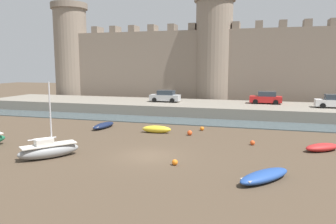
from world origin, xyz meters
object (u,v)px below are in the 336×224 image
Objects in this scene: mooring_buoy_off_centre at (202,129)px; car_quay_east at (334,101)px; mooring_buoy_near_channel at (252,143)px; rowboat_foreground_centre at (322,147)px; rowboat_foreground_left at (264,176)px; sailboat_midflat_right at (49,150)px; rowboat_near_channel_right at (156,129)px; car_quay_centre_east at (165,96)px; car_quay_centre_west at (266,98)px; mooring_buoy_mid_mud at (190,133)px; mooring_buoy_near_shore at (175,162)px; rowboat_midflat_left at (104,125)px.

mooring_buoy_off_centre is 17.95m from car_quay_east.
rowboat_foreground_centre is at bearing -5.26° from mooring_buoy_near_channel.
sailboat_midflat_right is at bearing 177.53° from rowboat_foreground_left.
car_quay_centre_east is (-3.28, 13.95, 1.77)m from rowboat_near_channel_right.
mooring_buoy_off_centre is 0.10× the size of car_quay_centre_west.
rowboat_foreground_left is at bearing -90.39° from car_quay_centre_west.
mooring_buoy_off_centre is (-5.92, 13.11, -0.11)m from rowboat_foreground_left.
mooring_buoy_near_channel is at bearing -119.11° from car_quay_east.
mooring_buoy_off_centre is at bearing 153.01° from rowboat_foreground_centre.
rowboat_foreground_left is 0.92× the size of car_quay_centre_west.
mooring_buoy_near_shore is at bearing -83.66° from mooring_buoy_mid_mud.
rowboat_near_channel_right is 4.61m from mooring_buoy_off_centre.
car_quay_centre_west is at bearing 86.55° from mooring_buoy_near_channel.
car_quay_east is (13.87, 11.22, 1.93)m from mooring_buoy_off_centre.
rowboat_foreground_centre reaches higher than mooring_buoy_near_channel.
car_quay_east reaches higher than mooring_buoy_mid_mud.
rowboat_foreground_left is at bearing -2.47° from sailboat_midflat_right.
rowboat_foreground_centre reaches higher than mooring_buoy_mid_mud.
rowboat_midflat_left reaches higher than mooring_buoy_near_channel.
sailboat_midflat_right is 15.17m from mooring_buoy_off_centre.
rowboat_foreground_centre reaches higher than mooring_buoy_off_centre.
car_quay_centre_east is at bearing -172.75° from car_quay_centre_west.
sailboat_midflat_right reaches higher than car_quay_centre_east.
rowboat_foreground_left is 0.92× the size of car_quay_centre_east.
sailboat_midflat_right is at bearing -150.23° from mooring_buoy_near_channel.
car_quay_centre_west is (1.09, 18.09, 1.95)m from mooring_buoy_near_channel.
rowboat_foreground_left reaches higher than mooring_buoy_near_channel.
rowboat_near_channel_right reaches higher than rowboat_foreground_centre.
mooring_buoy_off_centre is at bearing -114.49° from car_quay_centre_west.
car_quay_centre_east is 1.00× the size of car_quay_east.
mooring_buoy_off_centre is 1.06× the size of mooring_buoy_near_shore.
rowboat_foreground_centre is at bearing -11.62° from rowboat_near_channel_right.
rowboat_foreground_left is 8.11× the size of mooring_buoy_mid_mud.
mooring_buoy_mid_mud is (-10.84, 2.68, -0.08)m from rowboat_foreground_centre.
rowboat_foreground_left reaches higher than mooring_buoy_near_shore.
rowboat_near_channel_right reaches higher than mooring_buoy_near_shore.
car_quay_centre_west reaches higher than mooring_buoy_mid_mud.
sailboat_midflat_right is 12.94× the size of mooring_buoy_off_centre.
mooring_buoy_off_centre is (9.98, 1.58, -0.09)m from rowboat_midflat_left.
rowboat_near_channel_right is (4.59, 10.23, -0.22)m from sailboat_midflat_right.
car_quay_east is (22.48, 23.70, 1.56)m from sailboat_midflat_right.
car_quay_centre_west is at bearing 65.51° from mooring_buoy_off_centre.
mooring_buoy_near_shore is (-5.60, 1.45, -0.12)m from rowboat_foreground_left.
car_quay_centre_east is (-6.60, 14.18, 1.91)m from mooring_buoy_mid_mud.
car_quay_east and car_quay_centre_west have the same top height.
mooring_buoy_near_channel is (5.71, -2.21, -0.04)m from mooring_buoy_mid_mud.
mooring_buoy_near_shore is 0.09× the size of car_quay_centre_west.
mooring_buoy_mid_mud is at bearing -113.18° from car_quay_centre_west.
sailboat_midflat_right is 10.99m from rowboat_midflat_left.
mooring_buoy_near_shore reaches higher than mooring_buoy_near_channel.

